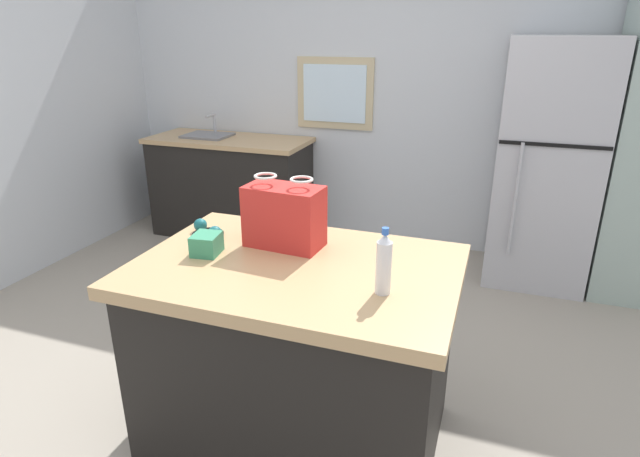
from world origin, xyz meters
name	(u,v)px	position (x,y,z in m)	size (l,w,h in m)	color
ground	(291,385)	(0.00, 0.00, 0.00)	(6.01, 6.01, 0.00)	#9E9384
back_wall	(392,84)	(-0.01, 2.29, 1.38)	(5.01, 0.13, 2.76)	silver
kitchen_island	(298,353)	(0.17, -0.32, 0.45)	(1.34, 0.92, 0.89)	black
refrigerator	(547,165)	(1.24, 1.88, 0.89)	(0.70, 0.71, 1.77)	#B7B7BC
sink_counter	(231,186)	(-1.39, 1.92, 0.46)	(1.43, 0.62, 1.09)	black
shopping_bag	(284,216)	(0.05, -0.15, 1.03)	(0.35, 0.21, 0.32)	red
small_box	(207,244)	(-0.23, -0.35, 0.93)	(0.11, 0.12, 0.09)	#388E66
bottle	(384,264)	(0.57, -0.45, 1.01)	(0.06, 0.06, 0.26)	white
ear_defenders	(208,231)	(-0.34, -0.16, 0.91)	(0.20, 0.20, 0.06)	black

